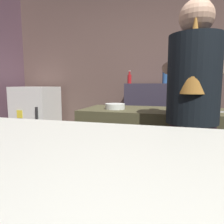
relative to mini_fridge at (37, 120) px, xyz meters
name	(u,v)px	position (x,y,z in m)	size (l,w,h in m)	color
wall_back	(166,70)	(2.04, 0.45, 0.81)	(5.20, 0.10, 2.70)	brown
prep_counter	(197,161)	(2.39, -0.99, -0.10)	(2.10, 0.60, 0.90)	#48452C
back_shelf	(156,122)	(1.92, 0.17, 0.02)	(0.89, 0.36, 1.14)	#383343
mini_fridge	(37,120)	(0.00, 0.00, 0.00)	(0.63, 0.58, 1.09)	white
bartender	(192,109)	(2.28, -1.45, 0.42)	(0.46, 0.53, 1.66)	#362330
mixing_bowl	(115,106)	(1.64, -1.06, 0.38)	(0.18, 0.18, 0.05)	silver
chefs_knife	(224,112)	(2.56, -1.04, 0.36)	(0.24, 0.03, 0.01)	silver
bottle_hot_sauce	(175,76)	(2.17, 0.12, 0.69)	(0.05, 0.05, 0.26)	#488A30
bottle_soy	(165,76)	(2.04, 0.08, 0.69)	(0.07, 0.07, 0.25)	#2D578F
bottle_olive_oil	(129,79)	(1.54, 0.10, 0.67)	(0.06, 0.06, 0.19)	red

